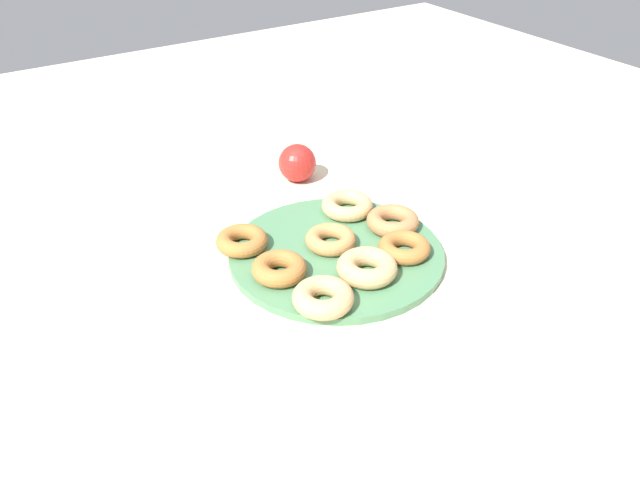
% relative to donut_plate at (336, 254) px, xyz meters
% --- Properties ---
extents(ground_plane, '(2.40, 2.40, 0.00)m').
position_rel_donut_plate_xyz_m(ground_plane, '(0.00, 0.00, -0.01)').
color(ground_plane, beige).
extents(donut_plate, '(0.33, 0.33, 0.01)m').
position_rel_donut_plate_xyz_m(donut_plate, '(0.00, 0.00, 0.00)').
color(donut_plate, '#4C7F56').
rests_on(donut_plate, ground_plane).
extents(donut_0, '(0.12, 0.12, 0.03)m').
position_rel_donut_plate_xyz_m(donut_0, '(0.09, -0.08, 0.02)').
color(donut_0, tan).
rests_on(donut_0, donut_plate).
extents(donut_1, '(0.10, 0.10, 0.02)m').
position_rel_donut_plate_xyz_m(donut_1, '(-0.06, -0.08, 0.02)').
color(donut_1, '#AD6B33').
rests_on(donut_1, donut_plate).
extents(donut_2, '(0.11, 0.11, 0.03)m').
position_rel_donut_plate_xyz_m(donut_2, '(-0.01, 0.11, 0.02)').
color(donut_2, '#AD6B33').
rests_on(donut_2, donut_plate).
extents(donut_3, '(0.09, 0.09, 0.02)m').
position_rel_donut_plate_xyz_m(donut_3, '(0.09, 0.12, 0.02)').
color(donut_3, '#AD6B33').
rests_on(donut_3, donut_plate).
extents(donut_4, '(0.10, 0.10, 0.02)m').
position_rel_donut_plate_xyz_m(donut_4, '(0.02, -0.00, 0.02)').
color(donut_4, '#C6844C').
rests_on(donut_4, donut_plate).
extents(donut_5, '(0.11, 0.11, 0.03)m').
position_rel_donut_plate_xyz_m(donut_5, '(0.01, -0.11, 0.02)').
color(donut_5, '#B27547').
rests_on(donut_5, donut_plate).
extents(donut_6, '(0.11, 0.11, 0.03)m').
position_rel_donut_plate_xyz_m(donut_6, '(-0.10, 0.09, 0.02)').
color(donut_6, tan).
rests_on(donut_6, donut_plate).
extents(donut_7, '(0.13, 0.13, 0.03)m').
position_rel_donut_plate_xyz_m(donut_7, '(-0.08, -0.00, 0.02)').
color(donut_7, tan).
rests_on(donut_7, donut_plate).
extents(apple, '(0.07, 0.07, 0.07)m').
position_rel_donut_plate_xyz_m(apple, '(0.26, -0.08, 0.03)').
color(apple, red).
rests_on(apple, ground_plane).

